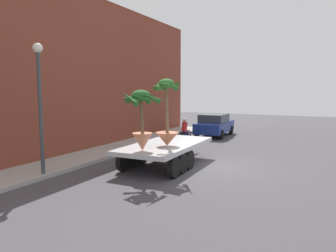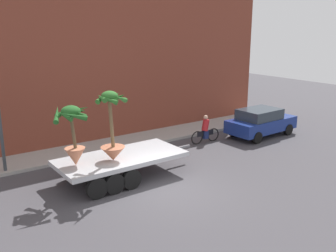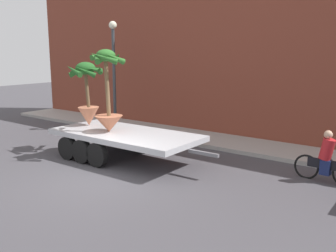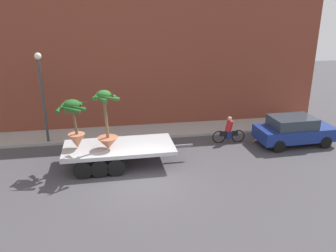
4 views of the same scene
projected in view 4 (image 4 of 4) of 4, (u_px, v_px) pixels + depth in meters
name	position (u px, v px, depth m)	size (l,w,h in m)	color
ground_plane	(142.00, 183.00, 14.84)	(60.00, 60.00, 0.00)	#423F44
sidewalk	(132.00, 132.00, 20.49)	(24.00, 2.20, 0.15)	#A39E99
building_facade	(128.00, 59.00, 20.71)	(24.00, 1.20, 8.29)	brown
flatbed_trailer	(114.00, 150.00, 16.27)	(6.20, 2.52, 0.98)	#B7BABF
potted_palm_rear	(75.00, 122.00, 15.57)	(1.56, 1.47, 2.32)	#C17251
potted_palm_middle	(107.00, 124.00, 15.48)	(1.25, 1.33, 2.77)	#B26647
cyclist	(229.00, 131.00, 19.00)	(1.84, 0.36, 1.54)	black
parked_car	(294.00, 130.00, 18.71)	(4.23, 2.06, 1.58)	navy
street_lamp	(42.00, 86.00, 17.95)	(0.36, 0.36, 4.83)	#383D42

